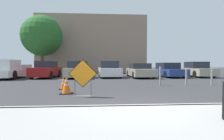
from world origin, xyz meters
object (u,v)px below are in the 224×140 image
object	(u,v)px
parked_car_nearest	(46,70)
bollard_second	(186,76)
pickup_truck	(10,70)
traffic_cone_nearest	(66,85)
parked_car_second	(78,70)
bollard_nearest	(160,75)
bollard_third	(212,77)
parked_car_fourth	(140,71)
parked_car_fifth	(168,70)
road_closed_sign	(83,77)
parked_car_sixth	(196,70)
traffic_cone_second	(63,83)
parked_car_third	(109,70)

from	to	relation	value
parked_car_nearest	bollard_second	size ratio (longest dim) A/B	4.20
pickup_truck	parked_car_nearest	size ratio (longest dim) A/B	1.24
traffic_cone_nearest	parked_car_second	distance (m)	8.68
bollard_nearest	bollard_third	bearing A→B (deg)	0.00
parked_car_fourth	parked_car_second	bearing A→B (deg)	0.86
parked_car_fourth	parked_car_fifth	bearing A→B (deg)	-172.48
parked_car_fifth	bollard_nearest	xyz separation A→B (m)	(-3.13, -6.70, -0.06)
parked_car_second	bollard_second	xyz separation A→B (m)	(7.13, -6.11, -0.17)
road_closed_sign	pickup_truck	size ratio (longest dim) A/B	0.28
bollard_nearest	parked_car_fourth	bearing A→B (deg)	87.82
parked_car_sixth	bollard_third	distance (m)	7.27
parked_car_second	road_closed_sign	bearing A→B (deg)	98.49
road_closed_sign	bollard_third	size ratio (longest dim) A/B	1.58
pickup_truck	bollard_third	world-z (taller)	pickup_truck
parked_car_sixth	bollard_nearest	world-z (taller)	parked_car_sixth
traffic_cone_second	bollard_nearest	xyz separation A→B (m)	(5.33, 1.26, 0.28)
road_closed_sign	parked_car_nearest	size ratio (longest dim) A/B	0.34
road_closed_sign	parked_car_second	xyz separation A→B (m)	(-1.38, 9.41, -0.08)
parked_car_third	parked_car_fifth	bearing A→B (deg)	177.67
parked_car_nearest	pickup_truck	bearing A→B (deg)	16.53
traffic_cone_nearest	parked_car_nearest	xyz separation A→B (m)	(-3.50, 8.92, 0.34)
traffic_cone_nearest	bollard_nearest	bearing A→B (deg)	27.27
parked_car_second	bollard_third	size ratio (longest dim) A/B	4.60
road_closed_sign	parked_car_nearest	bearing A→B (deg)	113.81
pickup_truck	parked_car_sixth	distance (m)	17.39
traffic_cone_second	parked_car_fifth	distance (m)	11.63
road_closed_sign	pickup_truck	bearing A→B (deg)	128.64
pickup_truck	bollard_second	distance (m)	14.09
traffic_cone_nearest	bollard_second	xyz separation A→B (m)	(6.52, 2.55, 0.16)
bollard_nearest	bollard_second	size ratio (longest dim) A/B	1.11
traffic_cone_second	parked_car_nearest	bearing A→B (deg)	112.18
parked_car_fifth	bollard_second	distance (m)	6.88
parked_car_sixth	parked_car_nearest	bearing A→B (deg)	3.76
pickup_truck	parked_car_fifth	bearing A→B (deg)	-177.28
parked_car_fourth	parked_car_sixth	world-z (taller)	parked_car_sixth
traffic_cone_second	bollard_second	bearing A→B (deg)	10.37
traffic_cone_second	pickup_truck	size ratio (longest dim) A/B	0.12
pickup_truck	bollard_second	xyz separation A→B (m)	(12.91, -5.65, -0.20)
parked_car_second	parked_car_fifth	xyz separation A→B (m)	(8.68, 0.59, -0.05)
parked_car_second	parked_car_sixth	size ratio (longest dim) A/B	0.92
traffic_cone_nearest	parked_car_third	distance (m)	9.47
parked_car_third	parked_car_sixth	bearing A→B (deg)	177.27
parked_car_second	parked_car_sixth	bearing A→B (deg)	-177.04
traffic_cone_nearest	pickup_truck	size ratio (longest dim) A/B	0.14
bollard_second	parked_car_third	bearing A→B (deg)	122.55
traffic_cone_second	pickup_truck	world-z (taller)	pickup_truck
bollard_nearest	parked_car_sixth	bearing A→B (deg)	47.91
parked_car_nearest	bollard_nearest	xyz separation A→B (m)	(8.44, -6.38, -0.13)
traffic_cone_nearest	parked_car_fifth	xyz separation A→B (m)	(8.07, 9.25, 0.28)
bollard_second	bollard_third	distance (m)	1.58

